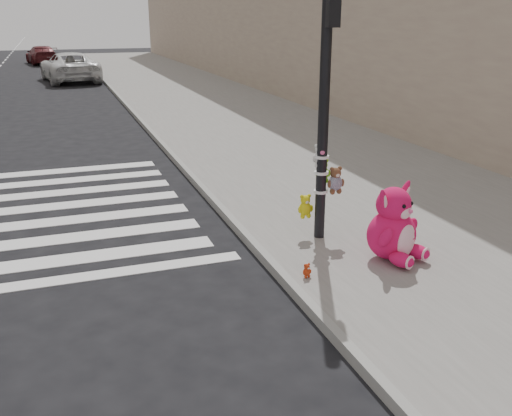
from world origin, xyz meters
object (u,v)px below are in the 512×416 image
object	(u,v)px
pink_bunny	(394,229)
signal_pole	(323,136)
red_teddy	(307,270)
car_white_near	(69,67)

from	to	relation	value
pink_bunny	signal_pole	bearing A→B (deg)	93.15
pink_bunny	red_teddy	xyz separation A→B (m)	(-1.41, -0.16, -0.36)
signal_pole	red_teddy	world-z (taller)	signal_pole
pink_bunny	car_white_near	bearing A→B (deg)	72.94
signal_pole	car_white_near	size ratio (longest dim) A/B	0.71
car_white_near	signal_pole	bearing A→B (deg)	89.20
red_teddy	car_white_near	xyz separation A→B (m)	(-1.95, 27.16, 0.54)
signal_pole	red_teddy	xyz separation A→B (m)	(-0.82, -1.31, -1.51)
signal_pole	pink_bunny	size ratio (longest dim) A/B	3.52
signal_pole	car_white_near	world-z (taller)	signal_pole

